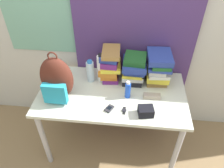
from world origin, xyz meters
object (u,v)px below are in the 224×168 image
object	(u,v)px
backpack	(57,80)
book_stack_right	(158,68)
water_bottle	(90,71)
sunglasses_case	(152,96)
book_stack_left	(110,64)
sunscreen_bottle	(128,90)
book_stack_center	(134,68)
sports_bottle	(101,68)
cell_phone	(109,109)
wristwatch	(124,110)
camera_pouch	(146,111)

from	to	relation	value
backpack	book_stack_right	size ratio (longest dim) A/B	1.53
water_bottle	sunglasses_case	xyz separation A→B (m)	(0.58, -0.19, -0.09)
book_stack_left	sunscreen_bottle	distance (m)	0.32
backpack	water_bottle	bearing A→B (deg)	48.44
backpack	sunscreen_bottle	world-z (taller)	backpack
book_stack_center	sports_bottle	bearing A→B (deg)	-172.70
backpack	cell_phone	world-z (taller)	backpack
sunglasses_case	book_stack_left	bearing A→B (deg)	148.70
backpack	wristwatch	world-z (taller)	backpack
backpack	book_stack_right	world-z (taller)	backpack
book_stack_left	water_bottle	bearing A→B (deg)	-162.33
sports_bottle	sunglasses_case	world-z (taller)	sports_bottle
camera_pouch	backpack	bearing A→B (deg)	170.31
camera_pouch	water_bottle	bearing A→B (deg)	143.24
book_stack_left	sunglasses_case	bearing A→B (deg)	-31.30
sports_bottle	wristwatch	distance (m)	0.48
sunscreen_bottle	cell_phone	distance (m)	0.24
book_stack_left	camera_pouch	xyz separation A→B (m)	(0.34, -0.45, -0.12)
book_stack_center	backpack	bearing A→B (deg)	-153.46
water_bottle	cell_phone	bearing A→B (deg)	-59.28
camera_pouch	wristwatch	size ratio (longest dim) A/B	1.63
sports_bottle	sunglasses_case	distance (m)	0.54
backpack	sunglasses_case	distance (m)	0.84
sports_bottle	book_stack_center	bearing A→B (deg)	7.30
camera_pouch	wristwatch	distance (m)	0.18
water_bottle	book_stack_center	bearing A→B (deg)	8.00
book_stack_center	camera_pouch	xyz separation A→B (m)	(0.12, -0.45, -0.10)
backpack	sunscreen_bottle	size ratio (longest dim) A/B	2.68
water_bottle	book_stack_left	bearing A→B (deg)	17.67
backpack	camera_pouch	bearing A→B (deg)	-9.69
water_bottle	sports_bottle	distance (m)	0.11
book_stack_right	cell_phone	distance (m)	0.61
wristwatch	cell_phone	bearing A→B (deg)	177.71
backpack	book_stack_left	size ratio (longest dim) A/B	1.45
book_stack_center	water_bottle	bearing A→B (deg)	-172.00
sunglasses_case	backpack	bearing A→B (deg)	-174.63
book_stack_left	wristwatch	world-z (taller)	book_stack_left
cell_phone	wristwatch	bearing A→B (deg)	-2.29
sunscreen_bottle	wristwatch	xyz separation A→B (m)	(-0.02, -0.18, -0.08)
water_bottle	sunglasses_case	bearing A→B (deg)	-17.67
book_stack_right	sports_bottle	xyz separation A→B (m)	(-0.53, -0.04, -0.02)
book_stack_center	sunscreen_bottle	world-z (taller)	book_stack_center
book_stack_center	sunscreen_bottle	size ratio (longest dim) A/B	1.55
wristwatch	book_stack_center	bearing A→B (deg)	82.15
book_stack_left	book_stack_right	size ratio (longest dim) A/B	1.06
book_stack_right	sunscreen_bottle	distance (m)	0.38
cell_phone	camera_pouch	bearing A→B (deg)	-4.61
book_stack_right	cell_phone	size ratio (longest dim) A/B	3.13
book_stack_center	sunscreen_bottle	distance (m)	0.26
camera_pouch	book_stack_left	bearing A→B (deg)	127.28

